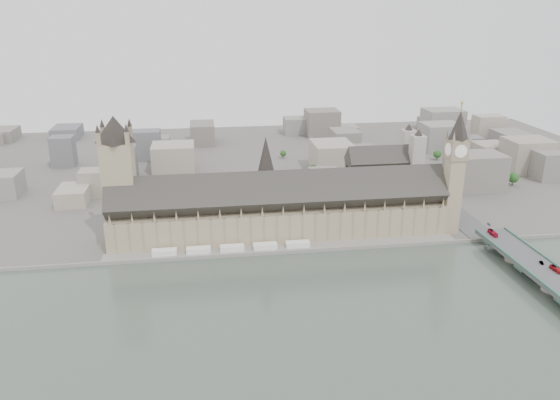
{
  "coord_description": "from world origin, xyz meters",
  "views": [
    {
      "loc": [
        -57.95,
        -381.62,
        174.93
      ],
      "look_at": [
        1.63,
        29.46,
        27.31
      ],
      "focal_mm": 35.0,
      "sensor_mm": 36.0,
      "label": 1
    }
  ],
  "objects": [
    {
      "name": "terrace_tents",
      "position": [
        -40.0,
        -7.0,
        4.0
      ],
      "size": [
        118.0,
        7.0,
        4.0
      ],
      "color": "white",
      "rests_on": "river_terrace"
    },
    {
      "name": "car_silver",
      "position": [
        165.86,
        -76.36,
        11.04
      ],
      "size": [
        2.88,
        5.08,
        1.59
      ],
      "primitive_type": "imported",
      "rotation": [
        0.0,
        0.0,
        -0.26
      ],
      "color": "gray",
      "rests_on": "westminster_bridge"
    },
    {
      "name": "park_trees",
      "position": [
        -10.0,
        60.0,
        7.5
      ],
      "size": [
        110.0,
        30.0,
        15.0
      ],
      "primitive_type": null,
      "color": "#19481A",
      "rests_on": "ground"
    },
    {
      "name": "westminster_abbey",
      "position": [
        110.92,
        95.0,
        25.08
      ],
      "size": [
        68.0,
        36.0,
        64.0
      ],
      "color": "#9A968A",
      "rests_on": "ground"
    },
    {
      "name": "ground",
      "position": [
        0.0,
        0.0,
        0.0
      ],
      "size": [
        900.0,
        900.0,
        0.0
      ],
      "primitive_type": "plane",
      "color": "#595651",
      "rests_on": "ground"
    },
    {
      "name": "city_skyline_inland",
      "position": [
        0.0,
        245.0,
        19.0
      ],
      "size": [
        720.0,
        360.0,
        38.0
      ],
      "primitive_type": null,
      "color": "gray",
      "rests_on": "ground"
    },
    {
      "name": "river_thames",
      "position": [
        0.0,
        -165.0,
        0.0
      ],
      "size": [
        600.0,
        600.0,
        0.0
      ],
      "primitive_type": "plane",
      "color": "#475448",
      "rests_on": "ground"
    },
    {
      "name": "palace_of_westminster",
      "position": [
        0.0,
        19.7,
        22.71
      ],
      "size": [
        265.0,
        40.73,
        55.44
      ],
      "color": "tan",
      "rests_on": "ground"
    },
    {
      "name": "westminster_bridge",
      "position": [
        162.0,
        -87.5,
        5.12
      ],
      "size": [
        25.0,
        325.0,
        10.25
      ],
      "primitive_type": "cube",
      "color": "#474749",
      "rests_on": "ground"
    },
    {
      "name": "river_terrace",
      "position": [
        0.0,
        -7.5,
        1.0
      ],
      "size": [
        270.0,
        15.0,
        2.0
      ],
      "primitive_type": "cube",
      "color": "gray",
      "rests_on": "ground"
    },
    {
      "name": "red_bus_south",
      "position": [
        168.44,
        -88.17,
        11.71
      ],
      "size": [
        2.97,
        10.58,
        2.92
      ],
      "primitive_type": "imported",
      "rotation": [
        0.0,
        0.0,
        0.05
      ],
      "color": "#B3161E",
      "rests_on": "westminster_bridge"
    },
    {
      "name": "central_tower",
      "position": [
        -10.0,
        26.0,
        57.92
      ],
      "size": [
        13.0,
        13.0,
        48.0
      ],
      "color": "gray",
      "rests_on": "ground"
    },
    {
      "name": "embankment_wall",
      "position": [
        0.0,
        -15.0,
        1.5
      ],
      "size": [
        600.0,
        1.5,
        3.0
      ],
      "primitive_type": "cube",
      "color": "gray",
      "rests_on": "ground"
    },
    {
      "name": "red_bus_north",
      "position": [
        158.0,
        -25.33,
        11.91
      ],
      "size": [
        3.29,
        12.05,
        3.33
      ],
      "primitive_type": "imported",
      "rotation": [
        0.0,
        0.0,
        -0.04
      ],
      "color": "#B6142F",
      "rests_on": "westminster_bridge"
    },
    {
      "name": "car_approach",
      "position": [
        165.09,
        -6.4,
        10.97
      ],
      "size": [
        3.18,
        5.28,
        1.43
      ],
      "primitive_type": "imported",
      "rotation": [
        0.0,
        0.0,
        -0.25
      ],
      "color": "gray",
      "rests_on": "westminster_bridge"
    },
    {
      "name": "victoria_tower",
      "position": [
        -122.0,
        26.0,
        55.2
      ],
      "size": [
        30.0,
        30.0,
        100.0
      ],
      "color": "tan",
      "rests_on": "ground"
    },
    {
      "name": "elizabeth_tower",
      "position": [
        138.0,
        8.0,
        58.09
      ],
      "size": [
        17.0,
        17.0,
        107.5
      ],
      "color": "tan",
      "rests_on": "ground"
    }
  ]
}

